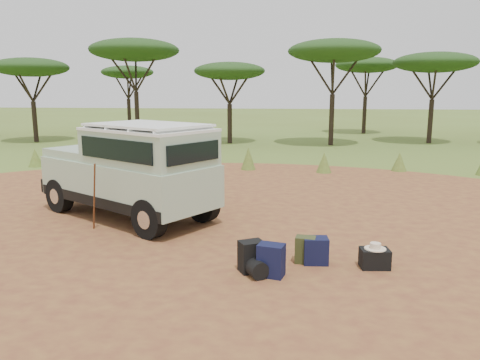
# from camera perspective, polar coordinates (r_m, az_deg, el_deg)

# --- Properties ---
(ground) EXTENTS (140.00, 140.00, 0.00)m
(ground) POSITION_cam_1_polar(r_m,az_deg,el_deg) (10.47, -3.47, -6.81)
(ground) COLOR #5B6925
(ground) RESTS_ON ground
(dirt_clearing) EXTENTS (23.00, 23.00, 0.01)m
(dirt_clearing) POSITION_cam_1_polar(r_m,az_deg,el_deg) (10.47, -3.47, -6.79)
(dirt_clearing) COLOR olive
(dirt_clearing) RESTS_ON ground
(grass_fringe) EXTENTS (36.60, 1.60, 0.90)m
(grass_fringe) POSITION_cam_1_polar(r_m,az_deg,el_deg) (18.77, 1.34, 2.42)
(grass_fringe) COLOR #5B6925
(grass_fringe) RESTS_ON ground
(acacia_treeline) EXTENTS (46.70, 13.20, 6.26)m
(acacia_treeline) POSITION_cam_1_polar(r_m,az_deg,el_deg) (29.70, 4.57, 14.18)
(acacia_treeline) COLOR black
(acacia_treeline) RESTS_ON ground
(safari_vehicle) EXTENTS (5.17, 4.27, 2.41)m
(safari_vehicle) POSITION_cam_1_polar(r_m,az_deg,el_deg) (11.96, -13.10, 0.90)
(safari_vehicle) COLOR #A3BDA1
(safari_vehicle) RESTS_ON ground
(walking_staff) EXTENTS (0.28, 0.30, 1.58)m
(walking_staff) POSITION_cam_1_polar(r_m,az_deg,el_deg) (11.13, -17.34, -2.00)
(walking_staff) COLOR brown
(walking_staff) RESTS_ON ground
(backpack_black) EXTENTS (0.51, 0.47, 0.57)m
(backpack_black) POSITION_cam_1_polar(r_m,az_deg,el_deg) (8.40, 1.38, -9.31)
(backpack_black) COLOR black
(backpack_black) RESTS_ON ground
(backpack_navy) EXTENTS (0.51, 0.42, 0.58)m
(backpack_navy) POSITION_cam_1_polar(r_m,az_deg,el_deg) (8.22, 3.81, -9.75)
(backpack_navy) COLOR #12143B
(backpack_navy) RESTS_ON ground
(backpack_olive) EXTENTS (0.40, 0.32, 0.51)m
(backpack_olive) POSITION_cam_1_polar(r_m,az_deg,el_deg) (8.90, 7.98, -8.44)
(backpack_olive) COLOR #39401D
(backpack_olive) RESTS_ON ground
(duffel_navy) EXTENTS (0.48, 0.37, 0.51)m
(duffel_navy) POSITION_cam_1_polar(r_m,az_deg,el_deg) (8.89, 9.20, -8.50)
(duffel_navy) COLOR #12143B
(duffel_navy) RESTS_ON ground
(hard_case) EXTENTS (0.54, 0.41, 0.36)m
(hard_case) POSITION_cam_1_polar(r_m,az_deg,el_deg) (8.94, 16.09, -9.18)
(hard_case) COLOR black
(hard_case) RESTS_ON ground
(stuff_sack) EXTENTS (0.44, 0.44, 0.32)m
(stuff_sack) POSITION_cam_1_polar(r_m,az_deg,el_deg) (8.19, 2.07, -10.78)
(stuff_sack) COLOR black
(stuff_sack) RESTS_ON ground
(safari_hat) EXTENTS (0.39, 0.39, 0.11)m
(safari_hat) POSITION_cam_1_polar(r_m,az_deg,el_deg) (8.87, 16.17, -7.83)
(safari_hat) COLOR beige
(safari_hat) RESTS_ON hard_case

